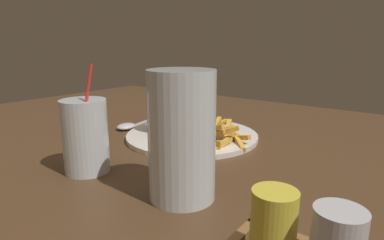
{
  "coord_description": "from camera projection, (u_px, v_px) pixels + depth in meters",
  "views": [
    {
      "loc": [
        -0.4,
        0.38,
        0.94
      ],
      "look_at": [
        0.01,
        -0.17,
        0.77
      ],
      "focal_mm": 30.0,
      "sensor_mm": 36.0,
      "label": 1
    }
  ],
  "objects": [
    {
      "name": "dining_table",
      "position": [
        142.0,
        199.0,
        0.6
      ],
      "size": [
        1.57,
        1.39,
        0.73
      ],
      "color": "#4C331E",
      "rests_on": "ground_plane"
    },
    {
      "name": "meal_plate_near",
      "position": [
        185.0,
        126.0,
        0.72
      ],
      "size": [
        0.29,
        0.29,
        0.09
      ],
      "color": "white",
      "rests_on": "dining_table"
    },
    {
      "name": "beer_glass",
      "position": [
        182.0,
        138.0,
        0.42
      ],
      "size": [
        0.09,
        0.09,
        0.18
      ],
      "color": "silver",
      "rests_on": "dining_table"
    },
    {
      "name": "juice_glass",
      "position": [
        86.0,
        140.0,
        0.52
      ],
      "size": [
        0.07,
        0.07,
        0.18
      ],
      "color": "silver",
      "rests_on": "dining_table"
    },
    {
      "name": "spoon",
      "position": [
        128.0,
        126.0,
        0.79
      ],
      "size": [
        0.05,
        0.17,
        0.01
      ],
      "rotation": [
        0.0,
        0.0,
        1.75
      ],
      "color": "silver",
      "rests_on": "dining_table"
    }
  ]
}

